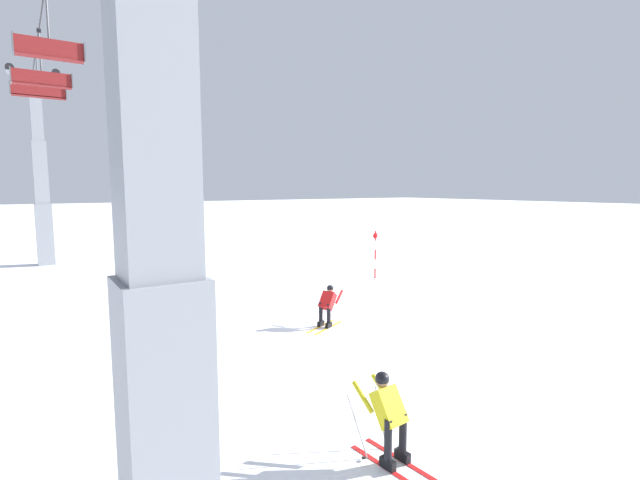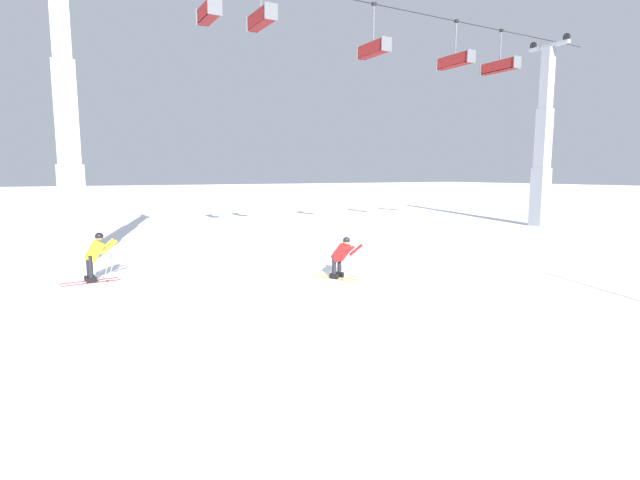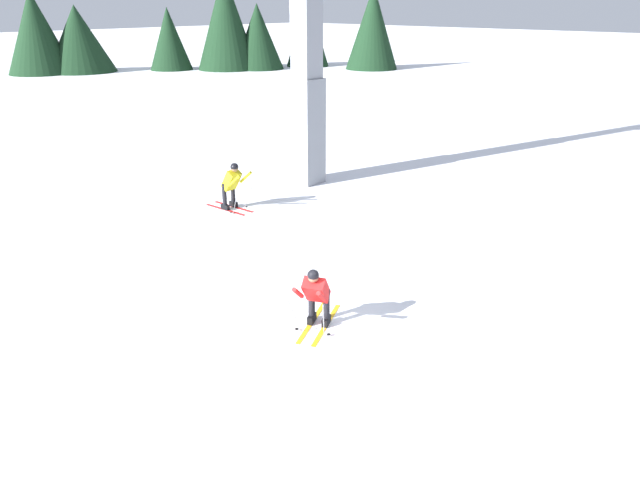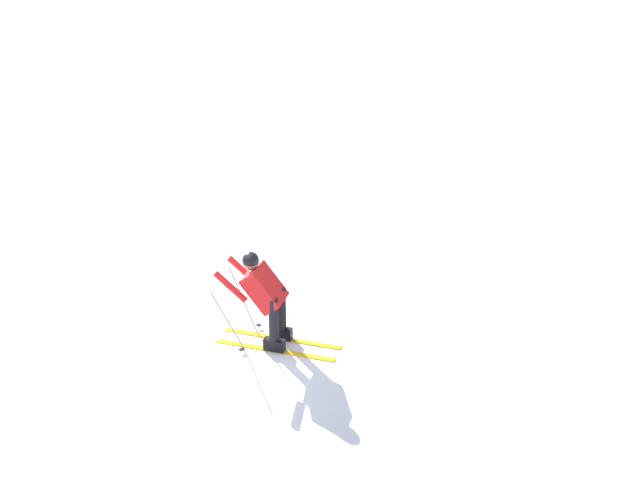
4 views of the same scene
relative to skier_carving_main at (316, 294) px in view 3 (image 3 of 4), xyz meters
name	(u,v)px [view 3 (image 3 of 4)]	position (x,y,z in m)	size (l,w,h in m)	color
ground_plane	(313,364)	(0.78, -0.92, -0.75)	(260.00, 260.00, 0.00)	white
skier_carving_main	(316,294)	(0.00, 0.00, 0.00)	(1.19, 1.72, 1.47)	yellow
lift_tower_near	(307,44)	(-7.04, 7.03, 3.87)	(0.90, 2.91, 11.24)	gray
skier_distant_uphill	(232,183)	(-6.67, 3.37, 0.10)	(1.69, 0.74, 1.62)	red
tree_line_ridge	(199,31)	(-39.77, 26.51, 2.71)	(24.19, 28.13, 8.61)	black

